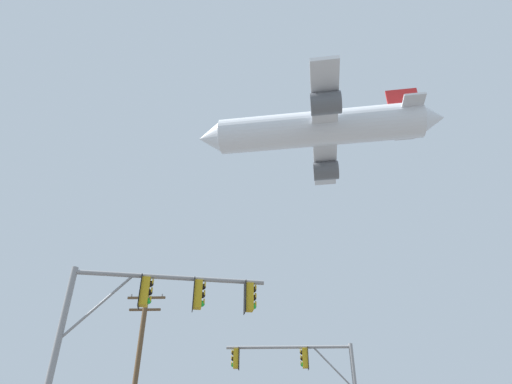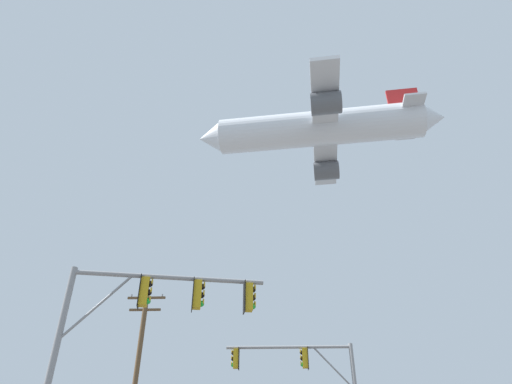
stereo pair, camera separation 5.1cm
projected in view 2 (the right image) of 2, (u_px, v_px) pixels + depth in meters
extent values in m
cylinder|color=gray|center=(50.00, 375.00, 12.12)|extent=(0.20, 0.20, 6.40)
cylinder|color=gray|center=(171.00, 278.00, 14.14)|extent=(6.01, 1.35, 0.15)
cylinder|color=gray|center=(97.00, 306.00, 13.30)|extent=(1.87, 0.45, 2.14)
cube|color=gold|center=(248.00, 297.00, 14.22)|extent=(0.32, 0.36, 0.90)
cylinder|color=gold|center=(249.00, 282.00, 14.49)|extent=(0.05, 0.05, 0.12)
cube|color=black|center=(244.00, 297.00, 14.20)|extent=(0.11, 0.46, 1.04)
sphere|color=black|center=(253.00, 290.00, 14.38)|extent=(0.20, 0.20, 0.20)
cylinder|color=gold|center=(255.00, 288.00, 14.42)|extent=(0.08, 0.21, 0.21)
sphere|color=black|center=(253.00, 298.00, 14.23)|extent=(0.20, 0.20, 0.20)
cylinder|color=gold|center=(255.00, 296.00, 14.27)|extent=(0.08, 0.21, 0.21)
sphere|color=green|center=(253.00, 306.00, 14.09)|extent=(0.20, 0.20, 0.20)
cylinder|color=gold|center=(255.00, 305.00, 14.13)|extent=(0.08, 0.21, 0.21)
cube|color=gold|center=(197.00, 295.00, 13.99)|extent=(0.32, 0.36, 0.90)
cylinder|color=gold|center=(198.00, 280.00, 14.25)|extent=(0.05, 0.05, 0.12)
cube|color=black|center=(193.00, 294.00, 13.97)|extent=(0.11, 0.46, 1.04)
sphere|color=black|center=(202.00, 287.00, 14.15)|extent=(0.20, 0.20, 0.20)
cylinder|color=gold|center=(204.00, 285.00, 14.19)|extent=(0.08, 0.21, 0.21)
sphere|color=black|center=(202.00, 295.00, 14.00)|extent=(0.20, 0.20, 0.20)
cylinder|color=gold|center=(204.00, 293.00, 14.04)|extent=(0.08, 0.21, 0.21)
sphere|color=green|center=(201.00, 304.00, 13.85)|extent=(0.20, 0.20, 0.20)
cylinder|color=gold|center=(203.00, 302.00, 13.89)|extent=(0.08, 0.21, 0.21)
cube|color=gold|center=(144.00, 292.00, 13.76)|extent=(0.32, 0.36, 0.90)
cylinder|color=gold|center=(146.00, 277.00, 14.02)|extent=(0.05, 0.05, 0.12)
cube|color=black|center=(140.00, 292.00, 13.74)|extent=(0.11, 0.46, 1.04)
sphere|color=black|center=(150.00, 284.00, 13.92)|extent=(0.20, 0.20, 0.20)
cylinder|color=gold|center=(152.00, 282.00, 13.96)|extent=(0.08, 0.21, 0.21)
sphere|color=black|center=(149.00, 292.00, 13.77)|extent=(0.20, 0.20, 0.20)
cylinder|color=gold|center=(151.00, 291.00, 13.81)|extent=(0.08, 0.21, 0.21)
sphere|color=green|center=(148.00, 301.00, 13.62)|extent=(0.20, 0.20, 0.20)
cylinder|color=gold|center=(150.00, 299.00, 13.66)|extent=(0.08, 0.21, 0.21)
cylinder|color=gray|center=(288.00, 347.00, 21.45)|extent=(6.14, 0.16, 0.15)
cylinder|color=gray|center=(334.00, 368.00, 20.86)|extent=(1.90, 0.08, 2.03)
cube|color=gold|center=(236.00, 359.00, 21.25)|extent=(0.26, 0.32, 0.90)
cylinder|color=gold|center=(236.00, 348.00, 21.52)|extent=(0.05, 0.05, 0.12)
cube|color=black|center=(239.00, 359.00, 21.25)|extent=(0.02, 0.46, 1.04)
sphere|color=black|center=(233.00, 353.00, 21.40)|extent=(0.20, 0.20, 0.20)
cylinder|color=gold|center=(232.00, 352.00, 21.43)|extent=(0.04, 0.21, 0.21)
sphere|color=black|center=(233.00, 359.00, 21.25)|extent=(0.20, 0.20, 0.20)
cylinder|color=gold|center=(232.00, 358.00, 21.29)|extent=(0.04, 0.21, 0.21)
sphere|color=green|center=(233.00, 365.00, 21.11)|extent=(0.20, 0.20, 0.20)
cylinder|color=gold|center=(232.00, 364.00, 21.14)|extent=(0.04, 0.21, 0.21)
cube|color=gold|center=(305.00, 358.00, 21.15)|extent=(0.26, 0.32, 0.90)
cylinder|color=gold|center=(304.00, 347.00, 21.42)|extent=(0.05, 0.05, 0.12)
cube|color=black|center=(308.00, 358.00, 21.14)|extent=(0.02, 0.46, 1.04)
sphere|color=black|center=(302.00, 352.00, 21.29)|extent=(0.20, 0.20, 0.20)
cylinder|color=gold|center=(300.00, 351.00, 21.33)|extent=(0.04, 0.21, 0.21)
sphere|color=black|center=(302.00, 358.00, 21.15)|extent=(0.20, 0.20, 0.20)
cylinder|color=gold|center=(301.00, 357.00, 21.18)|extent=(0.04, 0.21, 0.21)
sphere|color=green|center=(302.00, 365.00, 21.00)|extent=(0.20, 0.20, 0.20)
cylinder|color=gold|center=(301.00, 363.00, 21.03)|extent=(0.04, 0.21, 0.21)
cylinder|color=brown|center=(136.00, 378.00, 22.92)|extent=(0.28, 0.28, 9.70)
cube|color=brown|center=(147.00, 298.00, 25.20)|extent=(2.20, 0.12, 0.12)
cube|color=brown|center=(145.00, 310.00, 24.84)|extent=(1.80, 0.12, 0.12)
cylinder|color=gray|center=(132.00, 296.00, 25.29)|extent=(0.10, 0.10, 0.18)
cylinder|color=gray|center=(162.00, 296.00, 25.24)|extent=(0.10, 0.10, 0.18)
cylinder|color=white|center=(319.00, 128.00, 51.48)|extent=(23.99, 6.67, 4.21)
cone|color=white|center=(211.00, 138.00, 53.04)|extent=(3.30, 4.28, 4.00)
cone|color=white|center=(433.00, 118.00, 49.93)|extent=(2.99, 3.83, 3.58)
cube|color=silver|center=(325.00, 132.00, 51.07)|extent=(5.22, 22.55, 0.47)
cylinder|color=#595B60|center=(326.00, 103.00, 45.12)|extent=(3.39, 2.69, 2.37)
cylinder|color=#595B60|center=(326.00, 171.00, 55.68)|extent=(3.39, 2.69, 2.37)
cube|color=#B21E1E|center=(405.00, 105.00, 51.50)|extent=(3.70, 0.70, 5.00)
cube|color=silver|center=(410.00, 118.00, 50.43)|extent=(3.18, 8.10, 0.26)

